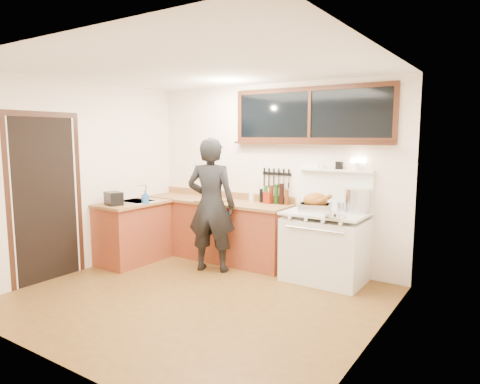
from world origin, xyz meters
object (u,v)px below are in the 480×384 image
Objects in this scene: man at (211,205)px; vintage_stove at (325,245)px; cutting_board at (211,198)px; roast_turkey at (315,204)px.

vintage_stove is at bearing 18.22° from man.
vintage_stove reaches higher than cutting_board.
vintage_stove is at bearing 3.69° from cutting_board.
vintage_stove is 3.34× the size of roast_turkey.
vintage_stove is 3.55× the size of cutting_board.
man reaches higher than vintage_stove.
roast_turkey is (-0.14, -0.03, 0.53)m from vintage_stove.
vintage_stove is 0.86× the size of man.
cutting_board is at bearing -176.89° from roast_turkey.
cutting_board is (-0.29, 0.37, 0.03)m from man.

